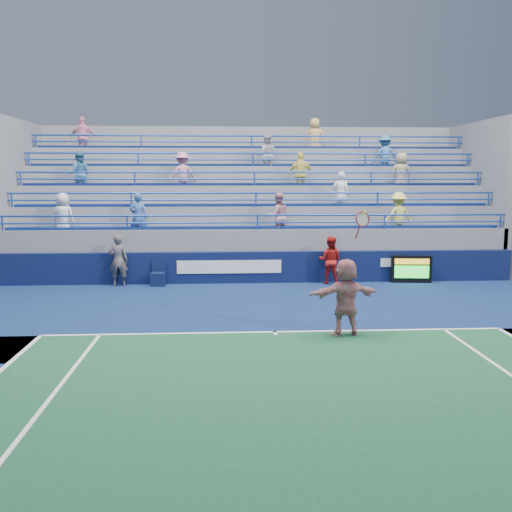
{
  "coord_description": "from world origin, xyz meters",
  "views": [
    {
      "loc": [
        -1.22,
        -13.1,
        3.65
      ],
      "look_at": [
        -0.3,
        2.5,
        1.5
      ],
      "focal_mm": 40.0,
      "sensor_mm": 36.0,
      "label": 1
    }
  ],
  "objects": [
    {
      "name": "judge_chair",
      "position": [
        -3.43,
        6.11,
        0.26
      ],
      "size": [
        0.49,
        0.49,
        0.82
      ],
      "color": "#0C173A",
      "rests_on": "ground"
    },
    {
      "name": "sponsor_wall",
      "position": [
        0.0,
        6.5,
        0.55
      ],
      "size": [
        18.0,
        0.32,
        1.1
      ],
      "color": "#0A133B",
      "rests_on": "ground"
    },
    {
      "name": "line_judge",
      "position": [
        -4.75,
        6.14,
        0.89
      ],
      "size": [
        0.67,
        0.47,
        1.77
      ],
      "primitive_type": "imported",
      "rotation": [
        0.0,
        0.0,
        3.21
      ],
      "color": "#151F3C",
      "rests_on": "ground"
    },
    {
      "name": "bleacher_stand",
      "position": [
        0.0,
        10.27,
        1.55
      ],
      "size": [
        18.0,
        5.6,
        6.13
      ],
      "color": "slate",
      "rests_on": "ground"
    },
    {
      "name": "ball_girl",
      "position": [
        2.47,
        6.13,
        0.83
      ],
      "size": [
        0.98,
        0.87,
        1.65
      ],
      "primitive_type": "imported",
      "rotation": [
        0.0,
        0.0,
        2.77
      ],
      "color": "#A91713",
      "rests_on": "ground"
    },
    {
      "name": "ground",
      "position": [
        0.0,
        0.0,
        0.0
      ],
      "size": [
        120.0,
        120.0,
        0.0
      ],
      "primitive_type": "plane",
      "color": "#333538"
    },
    {
      "name": "serve_speed_board",
      "position": [
        5.34,
        6.14,
        0.48
      ],
      "size": [
        1.4,
        0.29,
        0.96
      ],
      "color": "black",
      "rests_on": "ground"
    },
    {
      "name": "tennis_player",
      "position": [
        1.61,
        -0.3,
        0.91
      ],
      "size": [
        1.75,
        0.82,
        2.91
      ],
      "color": "silver",
      "rests_on": "ground"
    }
  ]
}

